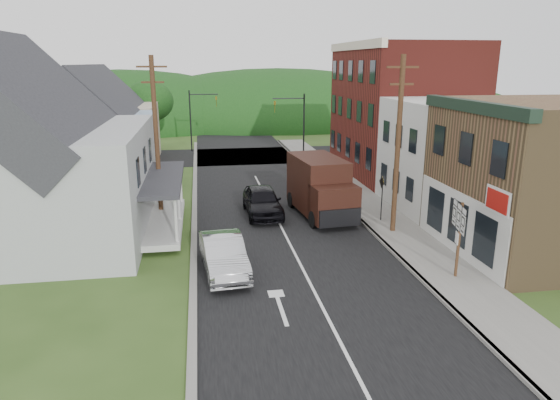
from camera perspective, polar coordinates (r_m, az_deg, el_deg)
name	(u,v)px	position (r m, az deg, el deg)	size (l,w,h in m)	color
ground	(301,266)	(22.10, 2.39, -7.49)	(120.00, 120.00, 0.00)	#2D4719
road	(269,204)	(31.42, -1.23, -0.46)	(9.00, 90.00, 0.02)	black
cross_road	(245,156)	(47.90, -4.06, 5.05)	(60.00, 9.00, 0.02)	black
sidewalk_right	(370,208)	(30.88, 10.20, -0.85)	(2.80, 55.00, 0.15)	slate
curb_right	(348,209)	(30.47, 7.80, -0.97)	(0.20, 55.00, 0.15)	slate
curb_left	(194,216)	(29.22, -9.76, -1.80)	(0.30, 55.00, 0.12)	slate
storefront_tan	(545,179)	(25.72, 28.00, 2.16)	(8.00, 8.00, 7.00)	brown
storefront_white	(461,155)	(31.93, 19.99, 4.85)	(8.00, 7.00, 6.50)	silver
storefront_red	(401,111)	(40.19, 13.68, 9.86)	(8.00, 12.00, 10.00)	maroon
house_gray	(40,154)	(27.45, -25.76, 4.74)	(10.20, 12.24, 8.35)	#AAAEB0
house_blue	(102,134)	(37.89, -19.66, 7.09)	(7.14, 8.16, 7.28)	#93A6C9
house_cream	(115,120)	(46.78, -18.36, 8.64)	(7.14, 8.16, 7.28)	#B5A58C
utility_pole_right	(398,145)	(25.68, 13.33, 6.17)	(1.60, 0.26, 9.00)	#472D19
utility_pole_left	(156,137)	(28.31, -13.95, 6.96)	(1.60, 0.26, 9.00)	#472D19
traffic_signal_right	(296,120)	(44.51, 1.86, 9.18)	(2.87, 0.20, 6.00)	black
traffic_signal_left	(197,113)	(50.67, -9.43, 9.74)	(2.87, 0.20, 6.00)	black
tree_left_d	(149,101)	(52.30, -14.73, 10.86)	(4.80, 4.80, 6.94)	#382616
forested_ridge	(228,122)	(75.54, -6.02, 8.81)	(90.00, 30.00, 16.00)	black
silver_sedan	(224,255)	(21.26, -6.46, -6.27)	(1.66, 4.75, 1.56)	silver
dark_sedan	(262,201)	(28.94, -2.02, -0.14)	(1.99, 4.94, 1.68)	black
delivery_van	(321,187)	(28.70, 4.66, 1.45)	(3.03, 6.22, 3.35)	black
route_sign_cluster	(459,229)	(21.20, 19.76, -3.16)	(0.47, 1.76, 3.13)	#472D19
warning_sign	(382,192)	(27.91, 11.56, 0.90)	(0.11, 0.69, 2.51)	black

